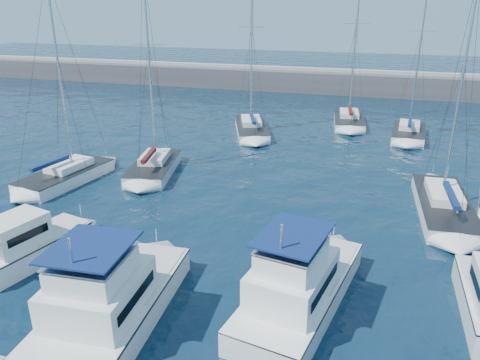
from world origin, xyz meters
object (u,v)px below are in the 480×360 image
(sailboat_mid_b, at_px, (154,167))
(sailboat_back_a, at_px, (251,128))
(motor_yacht_port_outer, at_px, (28,246))
(sailboat_mid_a, at_px, (66,176))
(sailboat_back_b, at_px, (349,120))
(motor_yacht_stbd_inner, at_px, (297,288))
(sailboat_mid_d, at_px, (444,206))
(sailboat_back_c, at_px, (408,133))
(motor_yacht_port_inner, at_px, (109,301))

(sailboat_mid_b, height_order, sailboat_back_a, sailboat_back_a)
(motor_yacht_port_outer, distance_m, sailboat_mid_b, 14.35)
(sailboat_mid_a, height_order, sailboat_mid_b, sailboat_mid_b)
(sailboat_back_b, bearing_deg, sailboat_mid_a, -135.70)
(motor_yacht_stbd_inner, distance_m, sailboat_mid_b, 20.26)
(sailboat_mid_d, distance_m, sailboat_back_a, 23.19)
(sailboat_back_c, bearing_deg, sailboat_back_b, 153.06)
(motor_yacht_stbd_inner, relative_size, sailboat_back_c, 0.59)
(sailboat_mid_a, height_order, sailboat_back_b, sailboat_back_b)
(sailboat_mid_a, relative_size, sailboat_back_c, 0.91)
(motor_yacht_stbd_inner, distance_m, sailboat_back_c, 31.70)
(motor_yacht_port_outer, relative_size, sailboat_back_a, 0.39)
(motor_yacht_stbd_inner, xyz_separation_m, sailboat_back_a, (-9.88, 28.35, -0.59))
(sailboat_mid_d, distance_m, sailboat_back_c, 18.26)
(sailboat_mid_a, bearing_deg, motor_yacht_port_inner, -39.34)
(sailboat_mid_d, xyz_separation_m, sailboat_back_c, (-1.55, 18.20, 0.05))
(sailboat_mid_d, bearing_deg, sailboat_mid_b, 173.49)
(motor_yacht_port_outer, xyz_separation_m, sailboat_back_b, (14.24, 34.77, -0.38))
(sailboat_mid_d, bearing_deg, motor_yacht_stbd_inner, -122.66)
(sailboat_mid_d, relative_size, sailboat_back_a, 0.92)
(sailboat_back_c, bearing_deg, motor_yacht_port_inner, -107.82)
(motor_yacht_stbd_inner, distance_m, sailboat_back_a, 30.03)
(sailboat_mid_b, relative_size, sailboat_back_a, 0.94)
(motor_yacht_stbd_inner, relative_size, sailboat_mid_b, 0.61)
(sailboat_mid_d, bearing_deg, sailboat_back_c, 92.16)
(sailboat_back_c, bearing_deg, sailboat_mid_b, -136.66)
(motor_yacht_port_outer, xyz_separation_m, sailboat_back_a, (4.68, 28.30, -0.40))
(motor_yacht_stbd_inner, relative_size, sailboat_mid_d, 0.63)
(sailboat_back_c, bearing_deg, motor_yacht_stbd_inner, -97.14)
(sailboat_back_a, distance_m, sailboat_back_b, 11.54)
(sailboat_back_a, bearing_deg, sailboat_back_c, -9.79)
(motor_yacht_port_inner, bearing_deg, sailboat_mid_d, 43.32)
(motor_yacht_port_inner, distance_m, sailboat_back_a, 31.72)
(motor_yacht_port_outer, bearing_deg, motor_yacht_stbd_inner, 13.30)
(sailboat_mid_b, height_order, sailboat_back_b, sailboat_back_b)
(sailboat_mid_b, height_order, sailboat_mid_d, sailboat_mid_b)
(sailboat_mid_a, relative_size, sailboat_back_b, 0.87)
(sailboat_back_b, bearing_deg, sailboat_back_c, -37.21)
(motor_yacht_port_outer, bearing_deg, sailboat_mid_a, 130.11)
(sailboat_mid_a, xyz_separation_m, sailboat_back_c, (25.79, 20.46, 0.03))
(sailboat_mid_a, bearing_deg, motor_yacht_stbd_inner, -18.91)
(sailboat_mid_b, xyz_separation_m, sailboat_mid_d, (21.71, -1.44, -0.03))
(motor_yacht_port_inner, bearing_deg, motor_yacht_port_outer, 150.57)
(motor_yacht_port_outer, height_order, motor_yacht_stbd_inner, motor_yacht_stbd_inner)
(sailboat_back_c, bearing_deg, motor_yacht_port_outer, -119.74)
(motor_yacht_port_outer, distance_m, sailboat_back_b, 37.57)
(sailboat_mid_d, relative_size, sailboat_back_b, 0.90)
(sailboat_back_c, bearing_deg, sailboat_mid_d, -81.53)
(motor_yacht_stbd_inner, height_order, sailboat_mid_d, sailboat_mid_d)
(sailboat_mid_a, bearing_deg, motor_yacht_port_outer, -54.05)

